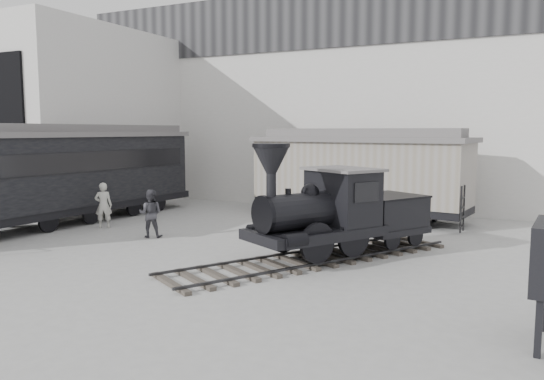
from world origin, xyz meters
The scene contains 8 objects.
ground centered at (0.00, 0.00, 0.00)m, with size 90.00×90.00×0.00m, color #9E9E9B.
north_wall centered at (0.00, 14.98, 5.55)m, with size 34.00×2.51×11.00m.
west_pavilion centered at (-14.50, 9.96, 4.49)m, with size 7.00×12.11×9.00m.
locomotive centered at (1.76, 3.82, 1.28)m, with size 6.82×9.57×3.47m.
boxcar centered at (0.28, 11.39, 2.11)m, with size 10.16×4.33×4.03m.
passenger_coach centered at (-10.60, 4.56, 2.14)m, with size 4.01×14.66×3.88m.
visitor_a centered at (-8.29, 4.55, 0.93)m, with size 0.68×0.44×1.86m, color beige.
visitor_b centered at (-5.37, 3.87, 0.89)m, with size 0.86×0.67×1.78m, color #44434A.
Camera 1 is at (7.08, -11.57, 3.92)m, focal length 35.00 mm.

